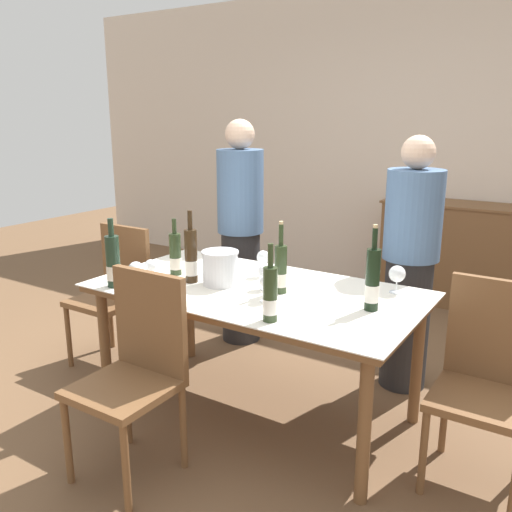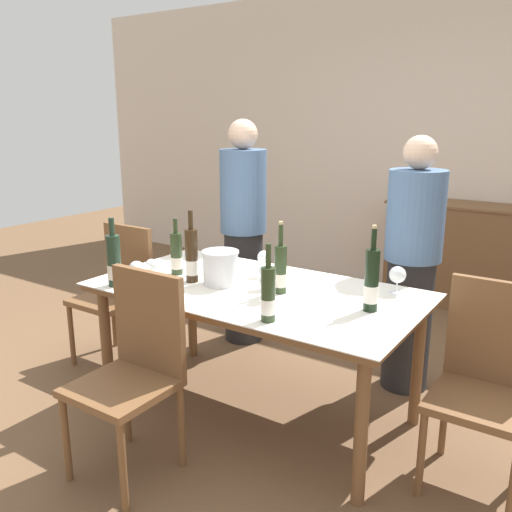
# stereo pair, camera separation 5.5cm
# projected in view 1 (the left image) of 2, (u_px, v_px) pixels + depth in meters

# --- Properties ---
(ground_plane) EXTENTS (12.00, 12.00, 0.00)m
(ground_plane) POSITION_uv_depth(u_px,v_px,m) (256.00, 411.00, 3.09)
(ground_plane) COLOR brown
(back_wall) EXTENTS (8.00, 0.10, 2.80)m
(back_wall) POSITION_uv_depth(u_px,v_px,m) (418.00, 141.00, 5.02)
(back_wall) COLOR beige
(back_wall) RESTS_ON ground_plane
(sideboard_cabinet) EXTENTS (1.56, 0.46, 0.90)m
(sideboard_cabinet) POSITION_uv_depth(u_px,v_px,m) (472.00, 256.00, 4.70)
(sideboard_cabinet) COLOR brown
(sideboard_cabinet) RESTS_ON ground_plane
(dining_table) EXTENTS (1.76, 0.95, 0.74)m
(dining_table) POSITION_uv_depth(u_px,v_px,m) (256.00, 300.00, 2.92)
(dining_table) COLOR brown
(dining_table) RESTS_ON ground_plane
(ice_bucket) EXTENTS (0.20, 0.20, 0.19)m
(ice_bucket) POSITION_uv_depth(u_px,v_px,m) (220.00, 267.00, 2.95)
(ice_bucket) COLOR silver
(ice_bucket) RESTS_ON dining_table
(wine_bottle_0) EXTENTS (0.07, 0.07, 0.38)m
(wine_bottle_0) POSITION_uv_depth(u_px,v_px,m) (281.00, 270.00, 2.81)
(wine_bottle_0) COLOR #28381E
(wine_bottle_0) RESTS_ON dining_table
(wine_bottle_1) EXTENTS (0.07, 0.07, 0.40)m
(wine_bottle_1) POSITION_uv_depth(u_px,v_px,m) (191.00, 257.00, 2.98)
(wine_bottle_1) COLOR #332314
(wine_bottle_1) RESTS_ON dining_table
(wine_bottle_2) EXTENTS (0.07, 0.07, 0.42)m
(wine_bottle_2) POSITION_uv_depth(u_px,v_px,m) (372.00, 281.00, 2.55)
(wine_bottle_2) COLOR black
(wine_bottle_2) RESTS_ON dining_table
(wine_bottle_3) EXTENTS (0.07, 0.07, 0.33)m
(wine_bottle_3) POSITION_uv_depth(u_px,v_px,m) (175.00, 255.00, 3.13)
(wine_bottle_3) COLOR #28381E
(wine_bottle_3) RESTS_ON dining_table
(wine_bottle_4) EXTENTS (0.08, 0.08, 0.38)m
(wine_bottle_4) POSITION_uv_depth(u_px,v_px,m) (113.00, 263.00, 2.91)
(wine_bottle_4) COLOR #1E3323
(wine_bottle_4) RESTS_ON dining_table
(wine_bottle_5) EXTENTS (0.07, 0.07, 0.36)m
(wine_bottle_5) POSITION_uv_depth(u_px,v_px,m) (270.00, 295.00, 2.42)
(wine_bottle_5) COLOR #28381E
(wine_bottle_5) RESTS_ON dining_table
(wine_glass_0) EXTENTS (0.08, 0.08, 0.15)m
(wine_glass_0) POSITION_uv_depth(u_px,v_px,m) (263.00, 258.00, 3.10)
(wine_glass_0) COLOR white
(wine_glass_0) RESTS_ON dining_table
(wine_glass_1) EXTENTS (0.09, 0.09, 0.14)m
(wine_glass_1) POSITION_uv_depth(u_px,v_px,m) (136.00, 270.00, 2.90)
(wine_glass_1) COLOR white
(wine_glass_1) RESTS_ON dining_table
(wine_glass_2) EXTENTS (0.07, 0.07, 0.14)m
(wine_glass_2) POSITION_uv_depth(u_px,v_px,m) (266.00, 283.00, 2.68)
(wine_glass_2) COLOR white
(wine_glass_2) RESTS_ON dining_table
(wine_glass_3) EXTENTS (0.07, 0.07, 0.14)m
(wine_glass_3) POSITION_uv_depth(u_px,v_px,m) (151.00, 267.00, 2.96)
(wine_glass_3) COLOR white
(wine_glass_3) RESTS_ON dining_table
(wine_glass_4) EXTENTS (0.08, 0.08, 0.14)m
(wine_glass_4) POSITION_uv_depth(u_px,v_px,m) (265.00, 272.00, 2.87)
(wine_glass_4) COLOR white
(wine_glass_4) RESTS_ON dining_table
(wine_glass_5) EXTENTS (0.09, 0.09, 0.15)m
(wine_glass_5) POSITION_uv_depth(u_px,v_px,m) (397.00, 275.00, 2.81)
(wine_glass_5) COLOR white
(wine_glass_5) RESTS_ON dining_table
(chair_right_end) EXTENTS (0.42, 0.42, 0.93)m
(chair_right_end) POSITION_uv_depth(u_px,v_px,m) (488.00, 372.00, 2.42)
(chair_right_end) COLOR brown
(chair_right_end) RESTS_ON ground_plane
(chair_near_front) EXTENTS (0.42, 0.42, 0.95)m
(chair_near_front) POSITION_uv_depth(u_px,v_px,m) (137.00, 362.00, 2.49)
(chair_near_front) COLOR brown
(chair_near_front) RESTS_ON ground_plane
(chair_left_end) EXTENTS (0.42, 0.42, 0.92)m
(chair_left_end) POSITION_uv_depth(u_px,v_px,m) (116.00, 286.00, 3.64)
(chair_left_end) COLOR brown
(chair_left_end) RESTS_ON ground_plane
(person_host) EXTENTS (0.33, 0.33, 1.61)m
(person_host) POSITION_uv_depth(u_px,v_px,m) (241.00, 234.00, 3.90)
(person_host) COLOR #262628
(person_host) RESTS_ON ground_plane
(person_guest_left) EXTENTS (0.33, 0.33, 1.53)m
(person_guest_left) POSITION_uv_depth(u_px,v_px,m) (410.00, 267.00, 3.22)
(person_guest_left) COLOR #262628
(person_guest_left) RESTS_ON ground_plane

